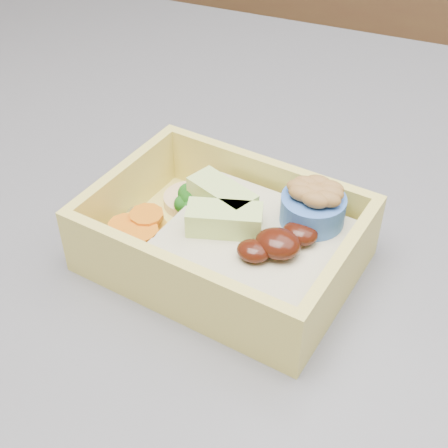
% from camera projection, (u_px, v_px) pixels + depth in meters
% --- Properties ---
extents(island, '(1.24, 0.84, 0.92)m').
position_uv_depth(island, '(101.00, 444.00, 0.86)').
color(island, brown).
rests_on(island, ground).
extents(bento_box, '(0.21, 0.16, 0.07)m').
position_uv_depth(bento_box, '(233.00, 238.00, 0.46)').
color(bento_box, '#E5D35E').
rests_on(bento_box, island).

